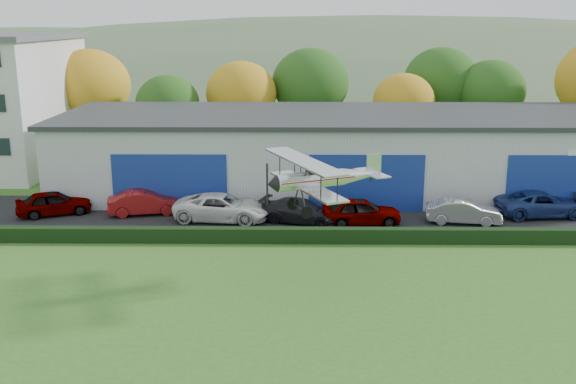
{
  "coord_description": "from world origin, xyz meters",
  "views": [
    {
      "loc": [
        0.66,
        -17.09,
        11.46
      ],
      "look_at": [
        0.33,
        12.68,
        3.69
      ],
      "focal_mm": 41.22,
      "sensor_mm": 36.0,
      "label": 1
    }
  ],
  "objects_px": {
    "car_5": "(464,211)",
    "car_6": "(542,204)",
    "car_1": "(145,202)",
    "hangar": "(358,151)",
    "car_4": "(361,211)",
    "car_0": "(54,203)",
    "car_2": "(222,207)",
    "car_3": "(301,211)",
    "biplane": "(320,177)"
  },
  "relations": [
    {
      "from": "car_5",
      "to": "car_6",
      "type": "distance_m",
      "value": 5.26
    },
    {
      "from": "car_1",
      "to": "car_6",
      "type": "bearing_deg",
      "value": -103.19
    },
    {
      "from": "car_1",
      "to": "car_5",
      "type": "distance_m",
      "value": 18.89
    },
    {
      "from": "hangar",
      "to": "car_4",
      "type": "xyz_separation_m",
      "value": [
        -0.55,
        -8.66,
        -1.83
      ]
    },
    {
      "from": "car_0",
      "to": "car_2",
      "type": "bearing_deg",
      "value": -119.1
    },
    {
      "from": "hangar",
      "to": "car_6",
      "type": "distance_m",
      "value": 12.63
    },
    {
      "from": "car_1",
      "to": "car_6",
      "type": "xyz_separation_m",
      "value": [
        23.87,
        -0.11,
        0.02
      ]
    },
    {
      "from": "car_3",
      "to": "biplane",
      "type": "distance_m",
      "value": 8.94
    },
    {
      "from": "hangar",
      "to": "car_2",
      "type": "xyz_separation_m",
      "value": [
        -8.61,
        -7.94,
        -1.83
      ]
    },
    {
      "from": "car_3",
      "to": "car_1",
      "type": "bearing_deg",
      "value": 98.27
    },
    {
      "from": "car_0",
      "to": "car_1",
      "type": "bearing_deg",
      "value": -111.53
    },
    {
      "from": "car_2",
      "to": "biplane",
      "type": "xyz_separation_m",
      "value": [
        5.4,
        -8.37,
        3.81
      ]
    },
    {
      "from": "car_5",
      "to": "hangar",
      "type": "bearing_deg",
      "value": 41.01
    },
    {
      "from": "car_2",
      "to": "car_4",
      "type": "relative_size",
      "value": 1.23
    },
    {
      "from": "car_0",
      "to": "car_4",
      "type": "relative_size",
      "value": 0.95
    },
    {
      "from": "car_1",
      "to": "car_5",
      "type": "height_order",
      "value": "car_1"
    },
    {
      "from": "car_1",
      "to": "car_6",
      "type": "distance_m",
      "value": 23.87
    },
    {
      "from": "car_2",
      "to": "car_4",
      "type": "height_order",
      "value": "car_2"
    },
    {
      "from": "car_0",
      "to": "car_6",
      "type": "distance_m",
      "value": 29.35
    },
    {
      "from": "hangar",
      "to": "car_0",
      "type": "height_order",
      "value": "hangar"
    },
    {
      "from": "car_2",
      "to": "biplane",
      "type": "bearing_deg",
      "value": -140.2
    },
    {
      "from": "car_4",
      "to": "car_5",
      "type": "bearing_deg",
      "value": -91.29
    },
    {
      "from": "car_1",
      "to": "car_3",
      "type": "relative_size",
      "value": 0.94
    },
    {
      "from": "hangar",
      "to": "car_1",
      "type": "bearing_deg",
      "value": -153.34
    },
    {
      "from": "car_0",
      "to": "car_3",
      "type": "bearing_deg",
      "value": -118.74
    },
    {
      "from": "car_5",
      "to": "car_6",
      "type": "height_order",
      "value": "car_6"
    },
    {
      "from": "car_1",
      "to": "car_2",
      "type": "bearing_deg",
      "value": -117.04
    },
    {
      "from": "car_2",
      "to": "biplane",
      "type": "distance_m",
      "value": 10.67
    },
    {
      "from": "hangar",
      "to": "car_4",
      "type": "relative_size",
      "value": 8.9
    },
    {
      "from": "car_4",
      "to": "car_6",
      "type": "relative_size",
      "value": 0.85
    },
    {
      "from": "car_2",
      "to": "car_6",
      "type": "relative_size",
      "value": 1.04
    },
    {
      "from": "car_3",
      "to": "car_5",
      "type": "height_order",
      "value": "car_5"
    },
    {
      "from": "car_3",
      "to": "biplane",
      "type": "height_order",
      "value": "biplane"
    },
    {
      "from": "car_1",
      "to": "car_2",
      "type": "relative_size",
      "value": 0.79
    },
    {
      "from": "car_5",
      "to": "biplane",
      "type": "bearing_deg",
      "value": 140.84
    },
    {
      "from": "car_3",
      "to": "car_6",
      "type": "distance_m",
      "value": 14.51
    },
    {
      "from": "car_5",
      "to": "car_2",
      "type": "bearing_deg",
      "value": 96.42
    },
    {
      "from": "car_0",
      "to": "car_1",
      "type": "height_order",
      "value": "car_0"
    },
    {
      "from": "car_2",
      "to": "car_5",
      "type": "bearing_deg",
      "value": -84.67
    },
    {
      "from": "car_6",
      "to": "biplane",
      "type": "xyz_separation_m",
      "value": [
        -13.66,
        -9.47,
        3.85
      ]
    },
    {
      "from": "car_2",
      "to": "car_6",
      "type": "height_order",
      "value": "car_2"
    },
    {
      "from": "car_2",
      "to": "car_5",
      "type": "height_order",
      "value": "car_2"
    },
    {
      "from": "car_1",
      "to": "car_5",
      "type": "xyz_separation_m",
      "value": [
        18.82,
        -1.61,
        -0.03
      ]
    },
    {
      "from": "hangar",
      "to": "car_1",
      "type": "xyz_separation_m",
      "value": [
        -13.42,
        -6.73,
        -1.88
      ]
    },
    {
      "from": "car_3",
      "to": "biplane",
      "type": "relative_size",
      "value": 0.74
    },
    {
      "from": "car_2",
      "to": "biplane",
      "type": "relative_size",
      "value": 0.88
    },
    {
      "from": "car_1",
      "to": "car_3",
      "type": "height_order",
      "value": "car_1"
    },
    {
      "from": "car_5",
      "to": "car_6",
      "type": "bearing_deg",
      "value": -65.4
    },
    {
      "from": "car_4",
      "to": "car_5",
      "type": "distance_m",
      "value": 5.97
    },
    {
      "from": "car_1",
      "to": "car_3",
      "type": "bearing_deg",
      "value": -112.43
    }
  ]
}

